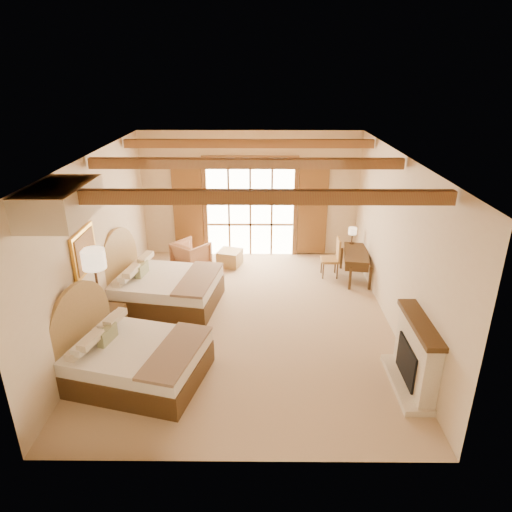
{
  "coord_description": "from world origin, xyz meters",
  "views": [
    {
      "loc": [
        0.23,
        -7.82,
        4.59
      ],
      "look_at": [
        0.17,
        0.2,
        1.28
      ],
      "focal_mm": 32.0,
      "sensor_mm": 36.0,
      "label": 1
    }
  ],
  "objects_px": {
    "armchair": "(191,255)",
    "desk": "(355,264)",
    "bed_far": "(158,286)",
    "bed_near": "(127,357)",
    "nightstand": "(108,324)"
  },
  "relations": [
    {
      "from": "armchair",
      "to": "desk",
      "type": "xyz_separation_m",
      "value": [
        3.91,
        -0.57,
        0.01
      ]
    },
    {
      "from": "armchair",
      "to": "bed_near",
      "type": "bearing_deg",
      "value": 122.61
    },
    {
      "from": "bed_near",
      "to": "armchair",
      "type": "relative_size",
      "value": 3.15
    },
    {
      "from": "bed_near",
      "to": "nightstand",
      "type": "distance_m",
      "value": 1.31
    },
    {
      "from": "armchair",
      "to": "desk",
      "type": "relative_size",
      "value": 0.58
    },
    {
      "from": "bed_far",
      "to": "nightstand",
      "type": "xyz_separation_m",
      "value": [
        -0.64,
        -1.35,
        -0.11
      ]
    },
    {
      "from": "bed_near",
      "to": "desk",
      "type": "bearing_deg",
      "value": 55.55
    },
    {
      "from": "armchair",
      "to": "bed_far",
      "type": "bearing_deg",
      "value": 115.23
    },
    {
      "from": "bed_far",
      "to": "nightstand",
      "type": "bearing_deg",
      "value": -105.83
    },
    {
      "from": "bed_near",
      "to": "desk",
      "type": "xyz_separation_m",
      "value": [
        4.31,
        3.77,
        -0.04
      ]
    },
    {
      "from": "nightstand",
      "to": "bed_far",
      "type": "bearing_deg",
      "value": 76.02
    },
    {
      "from": "bed_far",
      "to": "desk",
      "type": "bearing_deg",
      "value": 26.22
    },
    {
      "from": "bed_far",
      "to": "bed_near",
      "type": "bearing_deg",
      "value": -80.01
    },
    {
      "from": "bed_near",
      "to": "bed_far",
      "type": "distance_m",
      "value": 2.47
    },
    {
      "from": "bed_far",
      "to": "desk",
      "type": "relative_size",
      "value": 1.8
    }
  ]
}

